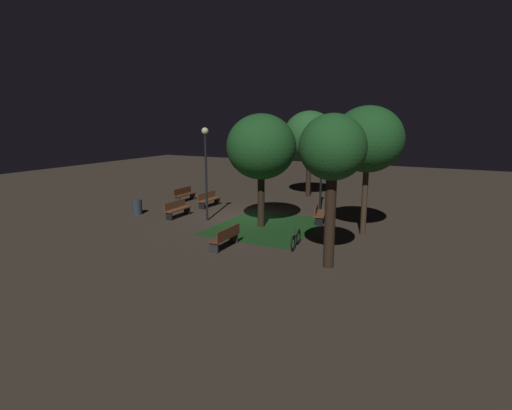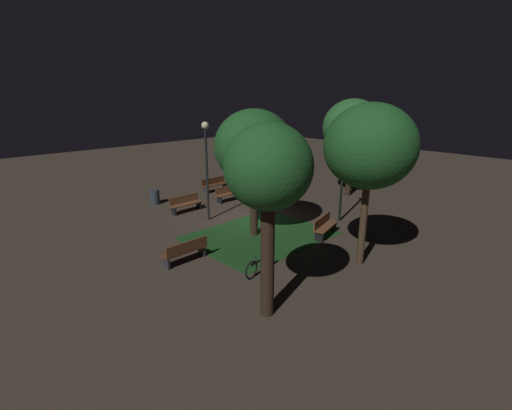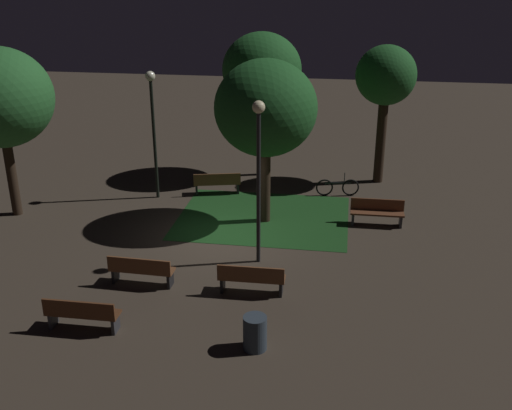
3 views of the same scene
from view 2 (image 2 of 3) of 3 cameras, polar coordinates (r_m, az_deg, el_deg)
name	(u,v)px [view 2 (image 2 of 3)]	position (r m, az deg, el deg)	size (l,w,h in m)	color
ground_plane	(250,220)	(18.50, -0.93, -2.37)	(60.00, 60.00, 0.00)	#3D3328
grass_lawn	(260,235)	(16.55, 0.57, -4.76)	(5.92, 4.78, 0.01)	#194219
bench_corner	(230,193)	(21.80, -4.14, 1.92)	(1.81, 0.53, 0.88)	brown
bench_path_side	(186,203)	(20.05, -10.90, 0.30)	(1.81, 0.50, 0.88)	brown
bench_back_row	(214,184)	(24.00, -6.51, 3.27)	(1.80, 0.49, 0.88)	#512D19
bench_front_right	(325,226)	(16.66, 10.63, -3.16)	(1.86, 0.91, 0.88)	brown
bench_lawn_edge	(185,251)	(14.12, -10.92, -6.97)	(1.81, 0.50, 0.88)	brown
tree_right_canopy	(268,171)	(9.49, 1.94, 5.33)	(2.34, 2.34, 5.49)	#2D2116
tree_lawn_side	(370,147)	(13.26, 17.32, 8.60)	(3.17, 3.17, 5.88)	#423021
tree_back_right	(353,128)	(22.97, 14.79, 11.53)	(3.54, 3.54, 5.85)	#2D2116
tree_left_canopy	(254,148)	(15.64, -0.33, 8.93)	(3.36, 3.36, 5.55)	#2D2116
lamp_post_plaza_west	(344,157)	(18.09, 13.48, 7.28)	(0.36, 0.36, 4.79)	black
lamp_post_plaza_east	(206,155)	(17.94, -7.74, 7.67)	(0.36, 0.36, 4.87)	black
trash_bin	(155,197)	(21.87, -15.48, 1.22)	(0.55, 0.55, 0.84)	#2D3842
bicycle	(260,264)	(13.12, 0.64, -9.23)	(1.65, 0.31, 0.93)	black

